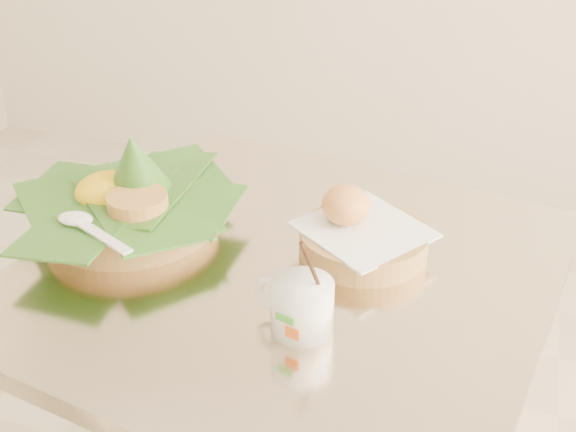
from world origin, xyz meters
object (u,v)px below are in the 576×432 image
(cafe_table, at_px, (289,384))
(coffee_mug, at_px, (301,304))
(bread_basket, at_px, (361,234))
(rice_basket, at_px, (128,199))

(cafe_table, relative_size, coffee_mug, 5.98)
(cafe_table, distance_m, coffee_mug, 0.29)
(cafe_table, bearing_deg, bread_basket, 39.31)
(rice_basket, bearing_deg, cafe_table, -6.70)
(cafe_table, bearing_deg, rice_basket, 173.30)
(coffee_mug, bearing_deg, rice_basket, 153.97)
(cafe_table, height_order, rice_basket, rice_basket)
(coffee_mug, bearing_deg, cafe_table, 114.10)
(rice_basket, xyz_separation_m, coffee_mug, (0.33, -0.16, -0.01))
(bread_basket, bearing_deg, cafe_table, -140.69)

